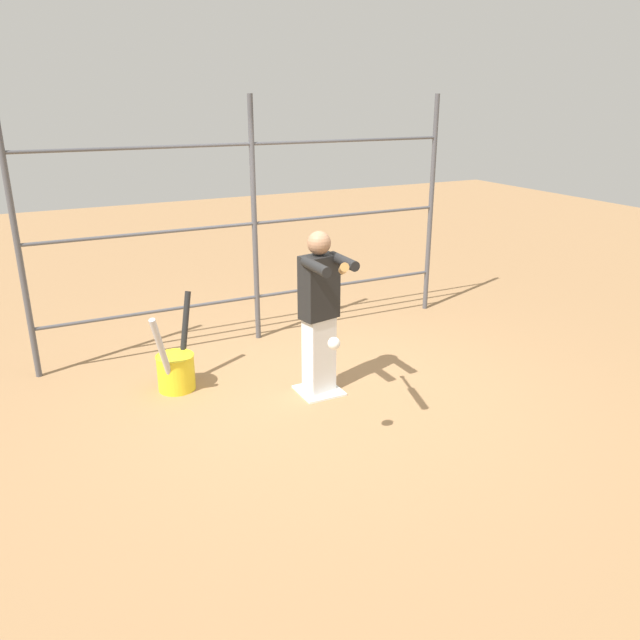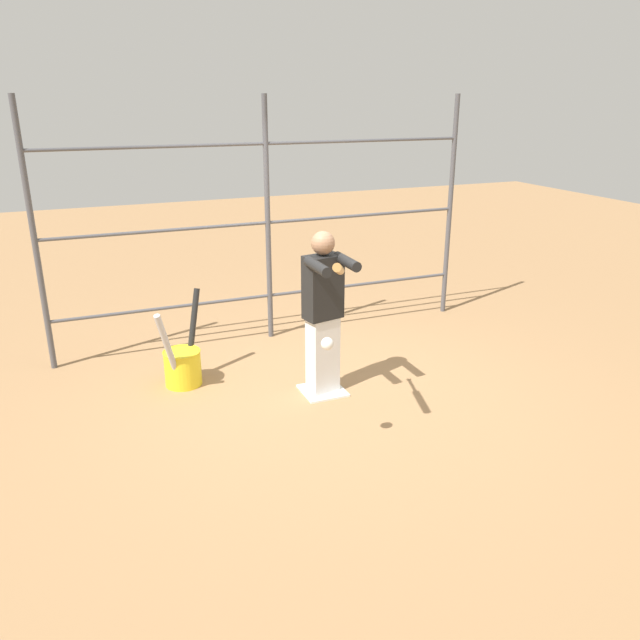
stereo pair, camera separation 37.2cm
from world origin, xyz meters
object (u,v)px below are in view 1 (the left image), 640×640
Objects in this scene: batter at (320,309)px; softball_in_flight at (334,343)px; bat_bucket at (176,369)px; baseball_bat_swinging at (343,269)px.

softball_in_flight is at bearing 68.69° from batter.
batter is at bearing 150.23° from bat_bucket.
baseball_bat_swinging is at bearing 122.43° from bat_bucket.
batter is 1.13m from softball_in_flight.
bat_bucket is at bearing -65.30° from softball_in_flight.
bat_bucket is at bearing -57.57° from baseball_bat_swinging.
bat_bucket is (0.98, -1.54, -1.25)m from baseball_bat_swinging.
batter is at bearing -111.31° from softball_in_flight.
softball_in_flight is at bearing 114.70° from bat_bucket.
softball_in_flight is at bearing 47.74° from baseball_bat_swinging.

